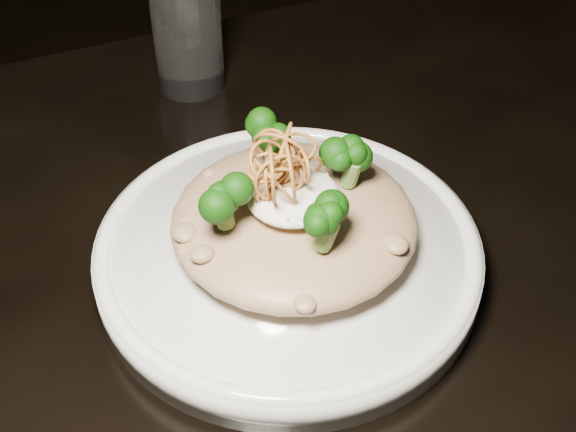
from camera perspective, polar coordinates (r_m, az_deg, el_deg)
The scene contains 7 objects.
table at distance 0.64m, azimuth 1.25°, elevation -10.58°, with size 1.10×0.80×0.75m.
plate at distance 0.58m, azimuth 0.00°, elevation -2.93°, with size 0.28×0.28×0.03m, color white.
risotto at distance 0.56m, azimuth 0.43°, elevation -0.32°, with size 0.17×0.17×0.04m, color brown.
broccoli at distance 0.53m, azimuth 0.12°, elevation 2.28°, with size 0.11×0.11×0.04m, color black, non-canonical shape.
cheese at distance 0.54m, azimuth 0.35°, elevation 1.46°, with size 0.06×0.06×0.02m, color white.
shallots at distance 0.53m, azimuth -0.38°, elevation 3.81°, with size 0.05×0.05×0.03m, color brown, non-canonical shape.
drinking_glass at distance 0.76m, azimuth -7.16°, elevation 12.81°, with size 0.06×0.06×0.11m, color silver.
Camera 1 is at (-0.16, -0.35, 1.18)m, focal length 50.00 mm.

